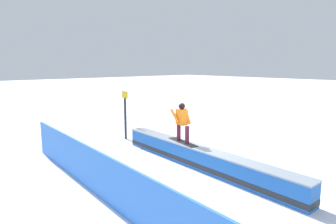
% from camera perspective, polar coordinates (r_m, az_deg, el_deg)
% --- Properties ---
extents(ground_plane, '(120.00, 120.00, 0.00)m').
position_cam_1_polar(ground_plane, '(9.41, 6.24, -10.89)').
color(ground_plane, white).
extents(grind_box, '(7.21, 0.85, 0.67)m').
position_cam_1_polar(grind_box, '(9.31, 6.27, -9.13)').
color(grind_box, blue).
rests_on(grind_box, ground_plane).
extents(snowboarder, '(1.44, 0.56, 1.32)m').
position_cam_1_polar(snowboarder, '(9.65, 2.78, -1.82)').
color(snowboarder, black).
rests_on(snowboarder, grind_box).
extents(safety_fence, '(9.91, 0.47, 1.19)m').
position_cam_1_polar(safety_fence, '(7.22, -12.66, -12.45)').
color(safety_fence, '#367BE4').
rests_on(safety_fence, ground_plane).
extents(trail_marker, '(0.40, 0.10, 2.11)m').
position_cam_1_polar(trail_marker, '(12.73, -8.44, -0.34)').
color(trail_marker, '#262628').
rests_on(trail_marker, ground_plane).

